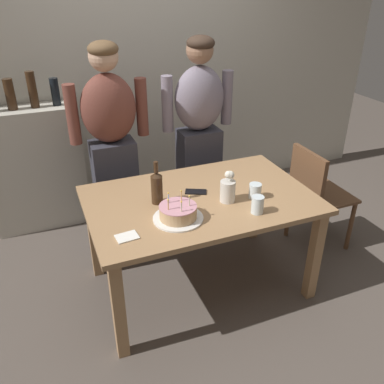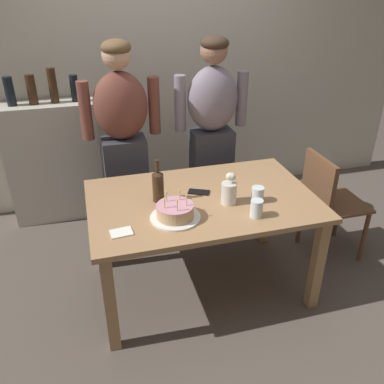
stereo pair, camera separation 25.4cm
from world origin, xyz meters
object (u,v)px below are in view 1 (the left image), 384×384
object	(u,v)px
person_woman_cardigan	(199,135)
dining_chair	(315,191)
birthday_cake	(178,213)
water_glass_near	(255,191)
flower_vase	(228,189)
cell_phone	(196,192)
wine_bottle	(157,187)
water_glass_far	(258,205)
person_man_bearded	(112,147)
napkin_stack	(127,237)

from	to	relation	value
person_woman_cardigan	dining_chair	world-z (taller)	person_woman_cardigan
person_woman_cardigan	birthday_cake	bearing A→B (deg)	60.63
water_glass_near	dining_chair	world-z (taller)	dining_chair
birthday_cake	flower_vase	bearing A→B (deg)	13.41
flower_vase	dining_chair	bearing A→B (deg)	14.08
cell_phone	flower_vase	xyz separation A→B (m)	(0.15, -0.19, 0.09)
wine_bottle	water_glass_near	bearing A→B (deg)	-16.23
water_glass_far	cell_phone	xyz separation A→B (m)	(-0.25, 0.39, -0.05)
birthday_cake	water_glass_near	xyz separation A→B (m)	(0.56, 0.06, 0.01)
water_glass_far	person_man_bearded	distance (m)	1.27
dining_chair	birthday_cake	bearing A→B (deg)	103.88
birthday_cake	water_glass_near	size ratio (longest dim) A/B	3.05
birthday_cake	wine_bottle	world-z (taller)	wine_bottle
wine_bottle	person_man_bearded	xyz separation A→B (m)	(-0.13, 0.73, 0.02)
person_man_bearded	birthday_cake	bearing A→B (deg)	100.75
person_man_bearded	cell_phone	bearing A→B (deg)	121.09
flower_vase	dining_chair	size ratio (longest dim) A/B	0.25
cell_phone	napkin_stack	bearing A→B (deg)	-122.14
flower_vase	person_man_bearded	bearing A→B (deg)	122.65
person_man_bearded	person_woman_cardigan	size ratio (longest dim) A/B	1.00
person_woman_cardigan	dining_chair	distance (m)	1.05
wine_bottle	person_woman_cardigan	bearing A→B (deg)	50.48
birthday_cake	cell_phone	xyz separation A→B (m)	(0.23, 0.28, -0.04)
water_glass_near	person_woman_cardigan	xyz separation A→B (m)	(-0.02, 0.91, 0.08)
dining_chair	water_glass_far	bearing A→B (deg)	118.19
water_glass_near	dining_chair	xyz separation A→B (m)	(0.72, 0.26, -0.27)
wine_bottle	person_man_bearded	distance (m)	0.74
birthday_cake	person_man_bearded	xyz separation A→B (m)	(-0.18, 0.97, 0.09)
water_glass_near	flower_vase	bearing A→B (deg)	170.87
wine_bottle	dining_chair	bearing A→B (deg)	3.29
birthday_cake	dining_chair	size ratio (longest dim) A/B	0.35
birthday_cake	napkin_stack	xyz separation A→B (m)	(-0.34, -0.08, -0.04)
birthday_cake	cell_phone	distance (m)	0.36
water_glass_far	water_glass_near	bearing A→B (deg)	64.47
water_glass_far	flower_vase	world-z (taller)	flower_vase
water_glass_near	water_glass_far	world-z (taller)	water_glass_far
birthday_cake	cell_phone	bearing A→B (deg)	49.98
water_glass_far	dining_chair	bearing A→B (deg)	28.19
cell_phone	flower_vase	distance (m)	0.25
flower_vase	person_man_bearded	world-z (taller)	person_man_bearded
water_glass_near	person_man_bearded	size ratio (longest dim) A/B	0.06
water_glass_far	napkin_stack	world-z (taller)	water_glass_far
water_glass_near	flower_vase	size ratio (longest dim) A/B	0.47
water_glass_near	cell_phone	bearing A→B (deg)	146.92
birthday_cake	dining_chair	distance (m)	1.35
wine_bottle	flower_vase	distance (m)	0.46
birthday_cake	water_glass_near	distance (m)	0.57
wine_bottle	person_man_bearded	bearing A→B (deg)	100.05
water_glass_far	wine_bottle	bearing A→B (deg)	146.71
cell_phone	person_man_bearded	distance (m)	0.82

